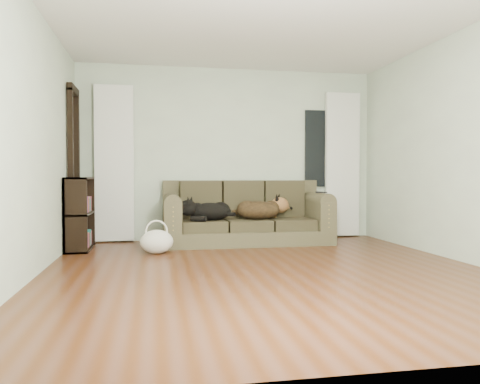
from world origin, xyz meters
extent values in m
plane|color=#45200B|center=(0.00, 0.00, 0.00)|extent=(5.00, 5.00, 0.00)
plane|color=white|center=(0.00, 0.00, 2.60)|extent=(5.00, 5.00, 0.00)
cube|color=beige|center=(0.00, 2.50, 1.30)|extent=(4.50, 0.04, 2.60)
cube|color=beige|center=(-2.25, 0.00, 1.30)|extent=(0.04, 5.00, 2.60)
cube|color=beige|center=(2.25, 0.00, 1.30)|extent=(0.04, 5.00, 2.60)
cube|color=white|center=(-1.70, 2.42, 1.15)|extent=(0.55, 0.08, 2.25)
cube|color=white|center=(1.80, 2.42, 1.15)|extent=(0.55, 0.08, 2.25)
cube|color=black|center=(1.45, 2.47, 1.40)|extent=(0.50, 0.03, 1.20)
cube|color=black|center=(-2.20, 2.05, 1.05)|extent=(0.07, 0.60, 2.10)
cube|color=#2B291E|center=(0.17, 1.97, 0.45)|extent=(2.36, 1.02, 0.96)
ellipsoid|color=black|center=(-0.41, 1.87, 0.48)|extent=(0.63, 0.47, 0.25)
ellipsoid|color=black|center=(0.36, 1.92, 0.49)|extent=(0.72, 0.56, 0.29)
cube|color=black|center=(1.23, 1.83, 0.73)|extent=(0.13, 0.18, 0.02)
ellipsoid|color=beige|center=(-1.11, 1.28, 0.16)|extent=(0.46, 0.39, 0.30)
cube|color=black|center=(-2.09, 1.78, 0.50)|extent=(0.35, 0.78, 0.95)
camera|label=1|loc=(-1.14, -4.57, 0.95)|focal=35.00mm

